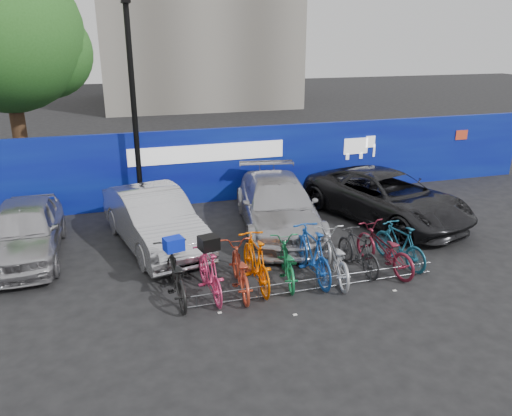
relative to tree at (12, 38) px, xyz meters
name	(u,v)px	position (x,y,z in m)	size (l,w,h in m)	color
ground	(306,278)	(6.77, -10.06, -5.07)	(100.00, 100.00, 0.00)	black
hoarding	(238,164)	(6.78, -4.06, -3.86)	(22.00, 0.18, 2.40)	#090B80
tree	(12,38)	(0.00, 0.00, 0.00)	(5.40, 5.20, 7.80)	#382314
lamppost	(134,106)	(3.57, -4.66, -1.80)	(0.25, 0.50, 6.11)	black
bike_rack	(317,284)	(6.77, -10.66, -4.91)	(5.60, 0.03, 0.30)	#595B60
car_0	(24,231)	(0.63, -7.06, -4.36)	(1.66, 4.14, 1.41)	#AAA9AE
car_1	(154,219)	(3.71, -7.23, -4.33)	(1.56, 4.48, 1.48)	#AFB0B4
car_2	(278,205)	(7.12, -7.07, -4.34)	(2.04, 5.01, 1.45)	#B1B1B6
car_3	(386,197)	(10.40, -7.26, -4.35)	(2.39, 5.19, 1.44)	black
bike_0	(175,274)	(3.85, -10.08, -4.53)	(0.71, 2.03, 1.07)	black
bike_1	(210,273)	(4.54, -10.21, -4.54)	(0.50, 1.76, 1.06)	#E7356B
bike_2	(240,269)	(5.19, -10.20, -4.57)	(0.67, 1.92, 1.01)	#A93720
bike_3	(256,261)	(5.59, -10.08, -4.49)	(0.55, 1.93, 1.16)	#FC6300
bike_4	(287,262)	(6.30, -10.07, -4.60)	(0.62, 1.78, 0.94)	#14743D
bike_5	(312,253)	(6.88, -10.09, -4.46)	(0.57, 2.03, 1.22)	#1549AA
bike_6	(334,256)	(7.37, -10.22, -4.54)	(0.70, 2.01, 1.05)	#A9ABB1
bike_7	(358,251)	(8.06, -10.03, -4.57)	(0.47, 1.66, 1.00)	#28282B
bike_8	(384,249)	(8.65, -10.16, -4.55)	(0.69, 1.98, 1.04)	maroon
bike_9	(400,244)	(9.15, -10.03, -4.55)	(0.49, 1.72, 1.04)	#17536D
cargo_crate	(174,244)	(3.85, -10.08, -3.86)	(0.38, 0.29, 0.27)	#0A21BE
cargo_topcase	(209,243)	(4.54, -10.21, -3.87)	(0.38, 0.34, 0.28)	black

